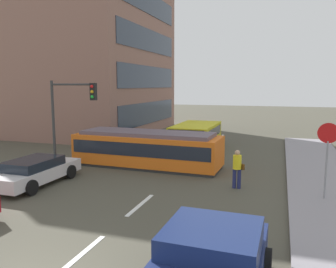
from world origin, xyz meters
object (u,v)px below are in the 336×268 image
Objects in this scene: city_bus at (196,136)px; stop_sign at (328,145)px; pedestrian_crossing at (237,167)px; streetcar_tram at (147,148)px; parked_sedan_mid at (35,171)px; parked_sedan_far at (131,141)px; traffic_light_mast at (70,108)px.

stop_sign reaches higher than city_bus.
stop_sign is at bearing -11.86° from pedestrian_crossing.
parked_sedan_mid is at bearing -125.32° from streetcar_tram.
parked_sedan_far is (-4.26, -1.25, -0.40)m from city_bus.
traffic_light_mast is (-11.80, 1.07, 1.06)m from stop_sign.
stop_sign reaches higher than pedestrian_crossing.
traffic_light_mast reaches higher than parked_sedan_mid.
stop_sign is 0.62× the size of traffic_light_mast.
streetcar_tram reaches higher than parked_sedan_far.
parked_sedan_mid is at bearing -94.02° from parked_sedan_far.
streetcar_tram is 2.81× the size of stop_sign.
streetcar_tram is 4.86m from parked_sedan_far.
pedestrian_crossing is 10.30m from parked_sedan_far.
streetcar_tram is 4.84× the size of pedestrian_crossing.
city_bus is at bearing 64.09° from parked_sedan_mid.
parked_sedan_far is at bearing 140.66° from pedestrian_crossing.
pedestrian_crossing is 8.75m from traffic_light_mast.
traffic_light_mast is at bearing 174.81° from stop_sign.
city_bus is 1.13× the size of parked_sedan_mid.
pedestrian_crossing is 8.87m from parked_sedan_mid.
parked_sedan_mid is at bearing -172.60° from stop_sign.
traffic_light_mast is (-8.43, 0.36, 2.31)m from pedestrian_crossing.
parked_sedan_mid is 3.72m from traffic_light_mast.
streetcar_tram is 1.75× the size of traffic_light_mast.
traffic_light_mast is (0.15, 2.62, 2.63)m from parked_sedan_mid.
city_bus is 8.61m from pedestrian_crossing.
pedestrian_crossing is 0.36× the size of traffic_light_mast.
streetcar_tram is at bearing -105.63° from city_bus.
pedestrian_crossing is 0.37× the size of parked_sedan_mid.
streetcar_tram is 5.76m from pedestrian_crossing.
city_bus is at bearing 115.45° from pedestrian_crossing.
stop_sign is (11.94, 1.55, 1.57)m from parked_sedan_mid.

